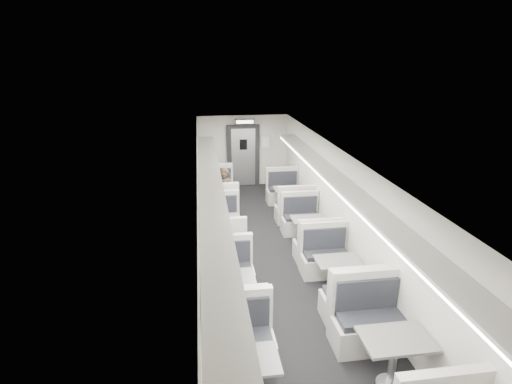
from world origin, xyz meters
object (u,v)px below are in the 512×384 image
object	(u,v)px
booth_right_a	(288,200)
booth_right_d	(393,361)
booth_left_b	(222,231)
booth_right_b	(308,231)
exit_sign	(245,122)
booth_left_a	(218,198)
booth_left_d	(245,383)
passenger	(225,194)
vestibule_door	(243,156)
booth_left_c	(232,294)
booth_right_c	(337,276)

from	to	relation	value
booth_right_a	booth_right_d	size ratio (longest dim) A/B	0.89
booth_left_b	booth_right_b	distance (m)	2.03
booth_right_a	exit_sign	xyz separation A→B (m)	(-1.00, 2.10, 1.92)
booth_left_a	booth_left_d	xyz separation A→B (m)	(0.00, -6.89, -0.01)
passenger	vestibule_door	world-z (taller)	vestibule_door
booth_left_c	exit_sign	bearing A→B (deg)	81.40
booth_right_c	exit_sign	bearing A→B (deg)	98.98
booth_left_c	vestibule_door	bearing A→B (deg)	81.98
booth_left_c	vestibule_door	size ratio (longest dim) A/B	0.94
booth_left_a	booth_left_d	size ratio (longest dim) A/B	1.01
booth_right_b	booth_right_c	xyz separation A→B (m)	(0.00, -2.05, 0.01)
booth_right_c	booth_left_d	bearing A→B (deg)	-130.82
booth_right_b	passenger	distance (m)	2.64
booth_right_d	exit_sign	size ratio (longest dim) A/B	3.62
vestibule_door	booth_left_a	bearing A→B (deg)	-113.99
vestibule_door	exit_sign	world-z (taller)	exit_sign
booth_right_a	booth_right_b	bearing A→B (deg)	-90.00
booth_left_d	booth_left_a	bearing A→B (deg)	90.00
booth_left_c	booth_right_b	world-z (taller)	booth_left_c
booth_right_a	booth_right_d	bearing A→B (deg)	-90.00
booth_right_d	passenger	bearing A→B (deg)	106.43
booth_right_c	vestibule_door	distance (m)	6.92
booth_right_d	passenger	distance (m)	6.45
booth_left_a	booth_right_b	world-z (taller)	booth_left_a
booth_left_d	passenger	size ratio (longest dim) A/B	1.46
booth_left_c	booth_right_c	xyz separation A→B (m)	(2.00, 0.28, 0.01)
booth_right_a	exit_sign	size ratio (longest dim) A/B	3.23
booth_left_a	booth_right_a	size ratio (longest dim) A/B	1.07
booth_left_b	booth_right_c	xyz separation A→B (m)	(2.00, -2.38, 0.01)
booth_left_a	vestibule_door	xyz separation A→B (m)	(1.00, 2.25, 0.66)
booth_left_d	vestibule_door	distance (m)	9.21
passenger	booth_right_d	bearing A→B (deg)	-49.27
booth_left_b	vestibule_door	xyz separation A→B (m)	(1.00, 4.44, 0.69)
booth_left_d	booth_left_c	bearing A→B (deg)	90.00
booth_left_a	passenger	size ratio (longest dim) A/B	1.48
booth_left_c	passenger	world-z (taller)	passenger
booth_left_d	booth_right_d	bearing A→B (deg)	1.72
booth_left_d	booth_right_a	world-z (taller)	booth_left_d
booth_right_a	booth_right_c	size ratio (longest dim) A/B	1.00
booth_left_c	booth_right_d	distance (m)	2.81
booth_left_d	exit_sign	bearing A→B (deg)	83.40
booth_left_c	booth_right_c	bearing A→B (deg)	7.97
booth_right_a	passenger	world-z (taller)	passenger
passenger	booth_right_c	bearing A→B (deg)	-40.79
passenger	vestibule_door	size ratio (longest dim) A/B	0.69
booth_right_d	booth_left_b	bearing A→B (deg)	113.34
booth_left_b	booth_right_b	bearing A→B (deg)	-9.23
booth_right_b	vestibule_door	world-z (taller)	vestibule_door
booth_right_c	booth_right_a	bearing A→B (deg)	90.00
booth_right_a	booth_right_b	distance (m)	2.18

